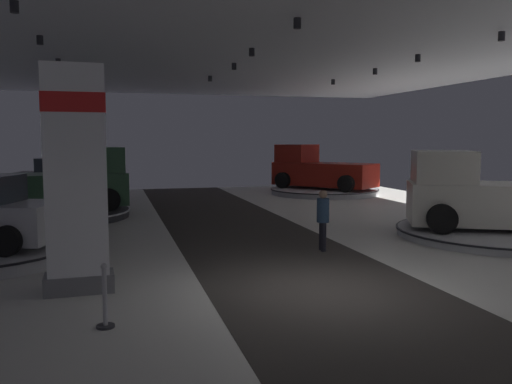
# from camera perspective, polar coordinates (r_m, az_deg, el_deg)

# --- Properties ---
(ground) EXTENTS (24.00, 44.00, 0.06)m
(ground) POSITION_cam_1_polar(r_m,az_deg,el_deg) (10.45, 7.17, -10.53)
(ground) COLOR silver
(brand_sign_pylon) EXTENTS (1.29, 0.69, 4.25)m
(brand_sign_pylon) POSITION_cam_1_polar(r_m,az_deg,el_deg) (10.43, -18.76, 1.59)
(brand_sign_pylon) COLOR slate
(brand_sign_pylon) RESTS_ON ground
(display_platform_mid_right) EXTENTS (6.05, 6.05, 0.24)m
(display_platform_mid_right) POSITION_cam_1_polar(r_m,az_deg,el_deg) (17.32, 24.82, -3.97)
(display_platform_mid_right) COLOR #B7B7BC
(display_platform_mid_right) RESTS_ON ground
(pickup_truck_mid_right) EXTENTS (5.68, 4.37, 2.30)m
(pickup_truck_mid_right) POSITION_cam_1_polar(r_m,az_deg,el_deg) (17.11, 23.92, -0.53)
(pickup_truck_mid_right) COLOR silver
(pickup_truck_mid_right) RESTS_ON display_platform_mid_right
(display_platform_deep_right) EXTENTS (5.68, 5.68, 0.30)m
(display_platform_deep_right) POSITION_cam_1_polar(r_m,az_deg,el_deg) (28.23, 7.32, 0.11)
(display_platform_deep_right) COLOR #B7B7BC
(display_platform_deep_right) RESTS_ON ground
(pickup_truck_deep_right) EXTENTS (4.95, 5.45, 2.30)m
(pickup_truck_deep_right) POSITION_cam_1_polar(r_m,az_deg,el_deg) (28.30, 6.78, 2.30)
(pickup_truck_deep_right) COLOR maroon
(pickup_truck_deep_right) RESTS_ON display_platform_deep_right
(display_platform_far_left) EXTENTS (5.68, 5.68, 0.28)m
(display_platform_far_left) POSITION_cam_1_polar(r_m,az_deg,el_deg) (20.88, -21.12, -2.20)
(display_platform_far_left) COLOR #333338
(display_platform_far_left) RESTS_ON ground
(pickup_truck_far_left) EXTENTS (5.59, 3.40, 2.30)m
(pickup_truck_far_left) POSITION_cam_1_polar(r_m,az_deg,el_deg) (20.79, -20.34, 0.74)
(pickup_truck_far_left) COLOR #2D5638
(pickup_truck_far_left) RESTS_ON display_platform_far_left
(display_platform_deep_left) EXTENTS (4.68, 4.68, 0.31)m
(display_platform_deep_left) POSITION_cam_1_polar(r_m,az_deg,el_deg) (26.45, -19.85, -0.54)
(display_platform_deep_left) COLOR #B7B7BC
(display_platform_deep_left) RESTS_ON ground
(display_car_deep_left) EXTENTS (4.43, 2.75, 1.71)m
(display_car_deep_left) POSITION_cam_1_polar(r_m,az_deg,el_deg) (26.38, -19.99, 1.41)
(display_car_deep_left) COLOR black
(display_car_deep_left) RESTS_ON display_platform_deep_left
(visitor_walking_near) EXTENTS (0.32, 0.32, 1.59)m
(visitor_walking_near) POSITION_cam_1_polar(r_m,az_deg,el_deg) (13.82, 7.19, -2.59)
(visitor_walking_near) COLOR black
(visitor_walking_near) RESTS_ON ground
(stanchion_a) EXTENTS (0.28, 0.28, 1.01)m
(stanchion_a) POSITION_cam_1_polar(r_m,az_deg,el_deg) (8.62, -15.90, -11.49)
(stanchion_a) COLOR #333338
(stanchion_a) RESTS_ON ground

